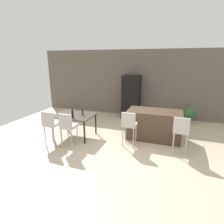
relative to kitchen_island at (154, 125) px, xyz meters
The scene contains 13 objects.
ground_plane 1.12m from the kitchen_island, 131.98° to the right, with size 10.00×10.00×0.00m, color beige.
back_wall 2.69m from the kitchen_island, 105.83° to the left, with size 10.00×0.12×2.90m, color #665B51.
kitchen_island is the anchor object (origin of this frame).
bar_chair_left 1.06m from the kitchen_island, 126.89° to the right, with size 0.40×0.40×1.05m.
bar_chair_middle 1.17m from the kitchen_island, 46.24° to the right, with size 0.42×0.42×1.05m.
dining_table 2.61m from the kitchen_island, 164.84° to the right, with size 1.27×0.96×0.74m.
dining_chair_near 3.19m from the kitchen_island, 151.49° to the right, with size 0.42×0.42×1.05m.
dining_chair_far 2.70m from the kitchen_island, 145.65° to the right, with size 0.41×0.41×1.05m.
wine_bottle_near 2.34m from the kitchen_island, 164.50° to the right, with size 0.07×0.07×0.27m.
wine_bottle_left 2.61m from the kitchen_island, 157.66° to the right, with size 0.07×0.07×0.32m.
wine_glass_middle 2.67m from the kitchen_island, 160.44° to the right, with size 0.07×0.07×0.17m.
refrigerator 2.36m from the kitchen_island, 122.04° to the left, with size 0.72×0.68×1.84m, color black.
potted_plant 2.26m from the kitchen_island, 59.86° to the left, with size 0.45×0.45×0.65m.
Camera 1 is at (1.24, -4.97, 2.48)m, focal length 29.57 mm.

